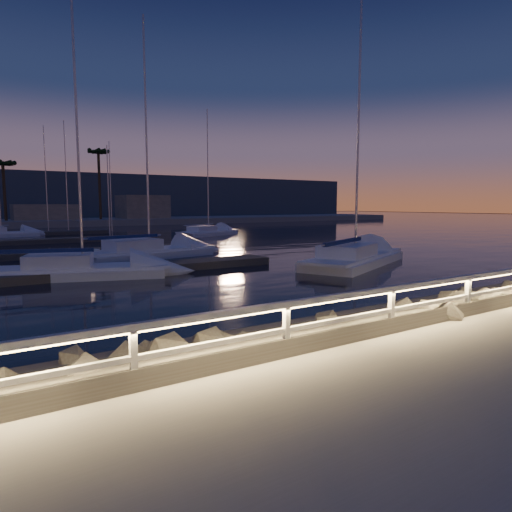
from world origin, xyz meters
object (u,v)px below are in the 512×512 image
object	(u,v)px
guard_rail	(239,324)
sailboat_g	(146,251)
sailboat_d	(354,257)
sailboat_l	(207,232)
sailboat_c	(78,269)

from	to	relation	value
guard_rail	sailboat_g	world-z (taller)	sailboat_g
sailboat_d	sailboat_l	distance (m)	27.60
sailboat_c	sailboat_l	world-z (taller)	sailboat_l
guard_rail	sailboat_d	xyz separation A→B (m)	(14.84, 11.89, -0.91)
sailboat_c	sailboat_g	distance (m)	8.15
sailboat_g	sailboat_c	bearing A→B (deg)	-142.49
sailboat_g	sailboat_d	bearing A→B (deg)	-58.69
guard_rail	sailboat_g	size ratio (longest dim) A/B	2.87
sailboat_c	sailboat_l	size ratio (longest dim) A/B	0.99
sailboat_l	sailboat_c	bearing A→B (deg)	-150.33
sailboat_c	sailboat_g	world-z (taller)	sailboat_g
guard_rail	sailboat_l	world-z (taller)	sailboat_l
guard_rail	sailboat_l	bearing A→B (deg)	63.71
sailboat_d	sailboat_g	size ratio (longest dim) A/B	1.09
guard_rail	sailboat_g	xyz separation A→B (m)	(6.05, 21.88, -0.91)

